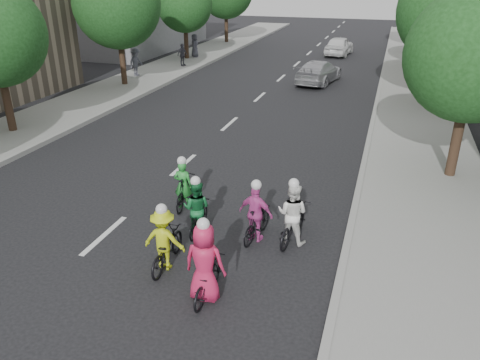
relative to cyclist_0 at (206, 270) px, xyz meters
The scene contains 21 objects.
ground 3.81m from the cyclist_0, 156.49° to the left, with size 120.00×120.00×0.00m, color black.
sidewalk_left 16.23m from the cyclist_0, 134.86° to the left, with size 4.00×80.00×0.15m, color gray.
curb_left 14.92m from the cyclist_0, 129.54° to the left, with size 0.18×80.00×0.18m, color #999993.
sidewalk_right 12.38m from the cyclist_0, 68.35° to the left, with size 4.00×80.00×0.15m, color gray.
curb_right 11.80m from the cyclist_0, 77.20° to the left, with size 0.18×80.00×0.18m, color #999993.
tree_l_3 20.55m from the cyclist_0, 125.20° to the left, with size 4.80×4.80×6.93m.
tree_l_4 28.22m from the cyclist_0, 114.54° to the left, with size 4.00×4.00×5.97m.
tree_r_0 10.25m from the cyclist_0, 56.48° to the left, with size 4.00×4.00×5.97m.
tree_r_1 18.32m from the cyclist_0, 72.59° to the left, with size 4.80×4.80×6.93m.
tree_r_2 26.84m from the cyclist_0, 78.39° to the left, with size 4.00×4.00×5.97m.
cyclist_0 is the anchor object (origin of this frame).
cyclist_1 4.19m from the cyclist_0, 120.05° to the left, with size 0.62×1.62×1.58m.
cyclist_2 3.02m from the cyclist_0, 65.97° to the left, with size 0.84×1.81×1.74m.
cyclist_3 2.56m from the cyclist_0, 81.96° to the left, with size 0.94×1.54×1.68m.
cyclist_4 1.49m from the cyclist_0, 149.77° to the left, with size 0.99×1.72×1.64m.
cyclist_5 2.65m from the cyclist_0, 116.22° to the left, with size 0.76×1.52×1.63m.
follow_car_lead 20.87m from the cyclist_0, 92.77° to the left, with size 1.86×4.57×1.33m, color #B6B6BB.
follow_car_trail 31.26m from the cyclist_0, 91.91° to the left, with size 1.71×4.26×1.45m, color white.
spectator_0 22.30m from the cyclist_0, 122.81° to the left, with size 1.09×0.62×1.68m, color #494A55.
spectator_1 25.01m from the cyclist_0, 115.30° to the left, with size 0.87×0.36×1.49m, color #484753.
spectator_2 28.51m from the cyclist_0, 113.29° to the left, with size 0.82×0.53×1.68m, color #44444F.
Camera 1 is at (6.54, -8.86, 6.31)m, focal length 35.00 mm.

